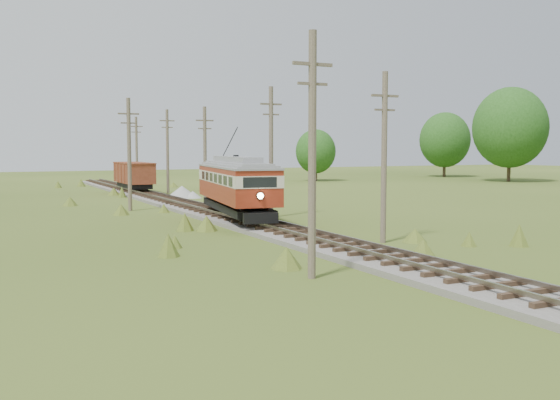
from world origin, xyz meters
TOP-DOWN VIEW (x-y plane):
  - railbed_main at (0.00, 34.00)m, footprint 3.60×96.00m
  - streetcar at (-0.00, 29.55)m, footprint 4.79×12.37m
  - gondola at (0.00, 57.94)m, footprint 2.73×8.29m
  - gravel_pile at (3.04, 50.42)m, footprint 3.19×3.39m
  - utility_pole_r_2 at (3.30, 18.00)m, footprint 1.60×0.30m
  - utility_pole_r_3 at (3.20, 31.00)m, footprint 1.60×0.30m
  - utility_pole_r_4 at (3.00, 44.00)m, footprint 1.60×0.30m
  - utility_pole_r_5 at (3.40, 57.00)m, footprint 1.60×0.30m
  - utility_pole_r_6 at (3.20, 70.00)m, footprint 1.60×0.30m
  - utility_pole_l_a at (-4.20, 12.00)m, footprint 1.60×0.30m
  - utility_pole_l_b at (-4.50, 40.00)m, footprint 1.60×0.30m
  - tree_right_4 at (54.00, 58.00)m, footprint 10.50×10.50m
  - tree_right_5 at (56.00, 74.00)m, footprint 8.40×8.40m
  - tree_mid_b at (30.00, 72.00)m, footprint 5.88×5.88m

SIDE VIEW (x-z plane):
  - railbed_main at x=0.00m, z-range -0.09..0.48m
  - gravel_pile at x=3.04m, z-range -0.04..1.12m
  - gondola at x=0.00m, z-range 0.67..3.42m
  - streetcar at x=0.00m, z-range -0.19..5.40m
  - utility_pole_r_4 at x=3.00m, z-range 0.12..8.52m
  - tree_mid_b at x=30.00m, z-range 0.54..8.12m
  - utility_pole_r_2 at x=3.30m, z-range 0.12..8.72m
  - utility_pole_l_b at x=-4.50m, z-range 0.12..8.72m
  - utility_pole_r_6 at x=3.20m, z-range 0.12..8.82m
  - utility_pole_r_5 at x=3.40m, z-range 0.13..9.03m
  - utility_pole_r_3 at x=3.20m, z-range 0.13..9.13m
  - utility_pole_l_a at x=-4.20m, z-range 0.13..9.13m
  - tree_right_5 at x=56.00m, z-range 0.78..11.60m
  - tree_right_4 at x=54.00m, z-range 0.98..14.51m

